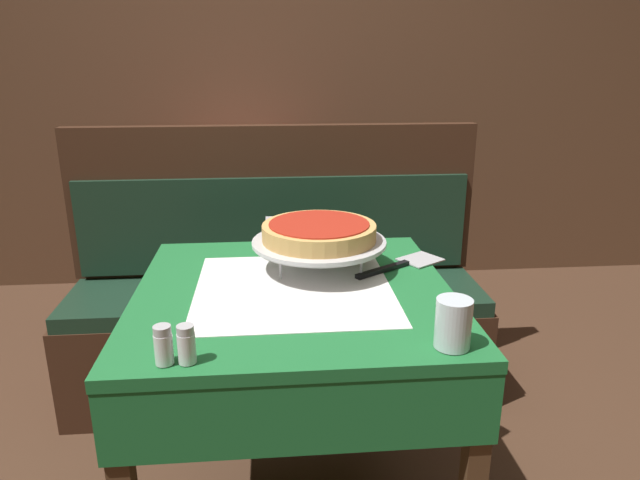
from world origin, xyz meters
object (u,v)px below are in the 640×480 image
booth_bench (278,317)px  napkin_holder (281,231)px  pizza_server (402,264)px  dining_table_front (294,328)px  pizza_pan_stand (319,243)px  deep_dish_pizza (319,232)px  condiment_caddy (244,167)px  water_glass_near (453,323)px  dining_table_rear (242,196)px  salt_shaker (163,345)px  pepper_shaker (186,344)px

booth_bench → napkin_holder: size_ratio=16.74×
pizza_server → napkin_holder: napkin_holder is taller
dining_table_front → pizza_pan_stand: (0.08, 0.13, 0.20)m
booth_bench → deep_dish_pizza: bearing=-79.0°
pizza_pan_stand → condiment_caddy: (-0.27, 1.38, -0.03)m
condiment_caddy → water_glass_near: bearing=-74.7°
dining_table_rear → booth_bench: booth_bench is taller
napkin_holder → pizza_pan_stand: bearing=-66.7°
dining_table_rear → dining_table_front: bearing=-82.5°
pizza_pan_stand → deep_dish_pizza: bearing=-116.6°
pizza_server → condiment_caddy: condiment_caddy is taller
water_glass_near → napkin_holder: 0.80m
dining_table_rear → deep_dish_pizza: 1.50m
booth_bench → condiment_caddy: (-0.15, 0.77, 0.49)m
salt_shaker → pizza_pan_stand: bearing=54.6°
pepper_shaker → napkin_holder: napkin_holder is taller
dining_table_rear → water_glass_near: size_ratio=7.15×
dining_table_front → pizza_pan_stand: size_ratio=2.18×
dining_table_rear → pepper_shaker: (-0.02, -1.96, 0.16)m
dining_table_rear → napkin_holder: 1.24m
deep_dish_pizza → booth_bench: bearing=101.0°
dining_table_rear → napkin_holder: size_ratio=7.78×
napkin_holder → condiment_caddy: condiment_caddy is taller
salt_shaker → condiment_caddy: size_ratio=0.49×
dining_table_front → condiment_caddy: condiment_caddy is taller
pizza_server → dining_table_front: bearing=-156.4°
booth_bench → condiment_caddy: bearing=101.1°
deep_dish_pizza → pizza_server: (0.25, 0.01, -0.11)m
water_glass_near → pepper_shaker: water_glass_near is taller
booth_bench → pepper_shaker: (-0.19, -1.12, 0.48)m
pizza_server → water_glass_near: 0.50m
pepper_shaker → deep_dish_pizza: bearing=58.2°
dining_table_front → pepper_shaker: 0.46m
dining_table_rear → pizza_server: pizza_server is taller
pizza_server → salt_shaker: salt_shaker is taller
water_glass_near → pizza_pan_stand: bearing=116.6°
pizza_pan_stand → pizza_server: pizza_pan_stand is taller
dining_table_rear → deep_dish_pizza: deep_dish_pizza is taller
dining_table_rear → pizza_pan_stand: 1.50m
dining_table_front → pizza_server: (0.33, 0.14, 0.12)m
dining_table_front → deep_dish_pizza: deep_dish_pizza is taller
salt_shaker → dining_table_front: bearing=53.0°
pizza_pan_stand → dining_table_rear: bearing=101.2°
pizza_pan_stand → deep_dish_pizza: size_ratio=1.18×
pizza_pan_stand → napkin_holder: 0.26m
dining_table_rear → condiment_caddy: (0.02, -0.08, 0.17)m
pizza_pan_stand → deep_dish_pizza: deep_dish_pizza is taller
pepper_shaker → napkin_holder: size_ratio=0.82×
pepper_shaker → condiment_caddy: condiment_caddy is taller
booth_bench → salt_shaker: 1.24m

